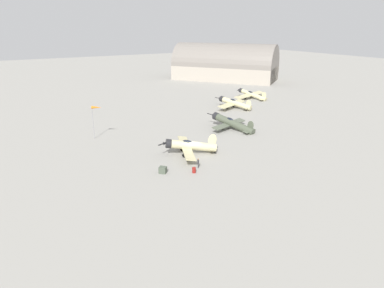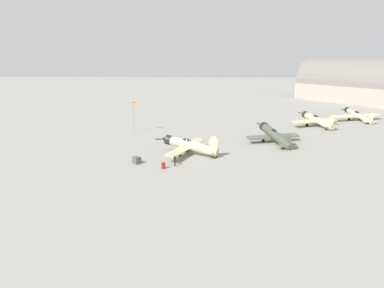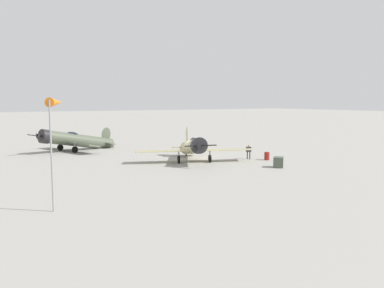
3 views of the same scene
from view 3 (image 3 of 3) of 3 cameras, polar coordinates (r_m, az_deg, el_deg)
The scene contains 7 objects.
ground_plane at distance 42.56m, azimuth -0.00°, elevation -2.41°, with size 400.00×400.00×0.00m, color gray.
airplane_foreground at distance 41.88m, azimuth 0.11°, elevation -0.45°, with size 10.35×11.94×3.54m.
airplane_mid_apron at distance 52.85m, azimuth -16.42°, elevation 0.52°, with size 10.14×11.76×3.48m.
ground_crew_mechanic at distance 43.93m, azimuth 8.21°, elevation -0.93°, with size 0.38×0.57×1.59m.
equipment_crate at distance 39.11m, azimuth 12.40°, elevation -2.58°, with size 1.42×1.42×1.02m.
fuel_drum at distance 43.70m, azimuth 10.79°, elevation -1.72°, with size 0.60×0.60×0.86m.
windsock_mast at distance 24.73m, azimuth -19.16°, elevation 5.03°, with size 1.90×1.54×6.65m.
Camera 3 is at (-35.93, 21.87, 6.49)m, focal length 36.84 mm.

